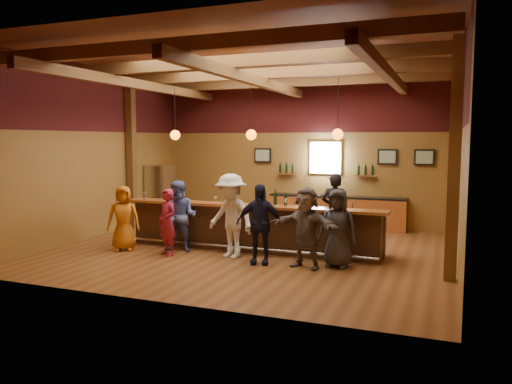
% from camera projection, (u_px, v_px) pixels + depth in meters
% --- Properties ---
extents(room, '(9.04, 9.00, 4.52)m').
position_uv_depth(room, '(252.00, 112.00, 11.42)').
color(room, brown).
rests_on(room, ground).
extents(bar_counter, '(6.30, 1.07, 1.11)m').
position_uv_depth(bar_counter, '(254.00, 227.00, 11.78)').
color(bar_counter, black).
rests_on(bar_counter, ground).
extents(back_bar_cabinet, '(4.00, 0.52, 0.95)m').
position_uv_depth(back_bar_cabinet, '(336.00, 212.00, 14.67)').
color(back_bar_cabinet, brown).
rests_on(back_bar_cabinet, ground).
extents(window, '(0.95, 0.09, 0.95)m').
position_uv_depth(window, '(325.00, 158.00, 14.86)').
color(window, silver).
rests_on(window, room).
extents(framed_pictures, '(5.35, 0.05, 0.45)m').
position_uv_depth(framed_pictures, '(355.00, 156.00, 14.53)').
color(framed_pictures, black).
rests_on(framed_pictures, room).
extents(wine_shelves, '(3.00, 0.18, 0.30)m').
position_uv_depth(wine_shelves, '(325.00, 172.00, 14.84)').
color(wine_shelves, brown).
rests_on(wine_shelves, room).
extents(pendant_lights, '(4.24, 0.24, 1.37)m').
position_uv_depth(pendant_lights, '(251.00, 134.00, 11.42)').
color(pendant_lights, black).
rests_on(pendant_lights, room).
extents(stainless_fridge, '(0.70, 0.70, 1.80)m').
position_uv_depth(stainless_fridge, '(160.00, 194.00, 15.50)').
color(stainless_fridge, silver).
rests_on(stainless_fridge, ground).
extents(customer_orange, '(0.89, 0.79, 1.52)m').
position_uv_depth(customer_orange, '(123.00, 218.00, 11.65)').
color(customer_orange, '#BF6112').
rests_on(customer_orange, ground).
extents(customer_redvest, '(0.65, 0.56, 1.50)m').
position_uv_depth(customer_redvest, '(167.00, 222.00, 11.15)').
color(customer_redvest, maroon).
rests_on(customer_redvest, ground).
extents(customer_denim, '(0.89, 0.74, 1.65)m').
position_uv_depth(customer_denim, '(180.00, 216.00, 11.49)').
color(customer_denim, '#4F5F9F').
rests_on(customer_denim, ground).
extents(customer_white, '(1.35, 1.04, 1.85)m').
position_uv_depth(customer_white, '(231.00, 216.00, 10.91)').
color(customer_white, silver).
rests_on(customer_white, ground).
extents(customer_navy, '(1.04, 0.57, 1.68)m').
position_uv_depth(customer_navy, '(259.00, 224.00, 10.35)').
color(customer_navy, black).
rests_on(customer_navy, ground).
extents(customer_brown, '(1.60, 0.79, 1.65)m').
position_uv_depth(customer_brown, '(306.00, 228.00, 10.04)').
color(customer_brown, '#5B4E48').
rests_on(customer_brown, ground).
extents(customer_dark, '(0.80, 0.53, 1.60)m').
position_uv_depth(customer_dark, '(338.00, 228.00, 10.11)').
color(customer_dark, '#2B2B2D').
rests_on(customer_dark, ground).
extents(bartender, '(0.68, 0.47, 1.79)m').
position_uv_depth(bartender, '(335.00, 210.00, 12.01)').
color(bartender, black).
rests_on(bartender, ground).
extents(ice_bucket, '(0.23, 0.23, 0.25)m').
position_uv_depth(ice_bucket, '(263.00, 199.00, 11.34)').
color(ice_bucket, brown).
rests_on(ice_bucket, bar_counter).
extents(bottle_a, '(0.08, 0.08, 0.37)m').
position_uv_depth(bottle_a, '(275.00, 199.00, 11.34)').
color(bottle_a, black).
rests_on(bottle_a, bar_counter).
extents(bottle_b, '(0.07, 0.07, 0.31)m').
position_uv_depth(bottle_b, '(286.00, 200.00, 11.22)').
color(bottle_b, black).
rests_on(bottle_b, bar_counter).
extents(glass_a, '(0.09, 0.09, 0.20)m').
position_uv_depth(glass_a, '(145.00, 194.00, 12.34)').
color(glass_a, silver).
rests_on(glass_a, bar_counter).
extents(glass_b, '(0.08, 0.08, 0.19)m').
position_uv_depth(glass_b, '(167.00, 195.00, 12.10)').
color(glass_b, silver).
rests_on(glass_b, bar_counter).
extents(glass_c, '(0.08, 0.08, 0.17)m').
position_uv_depth(glass_c, '(184.00, 196.00, 12.05)').
color(glass_c, silver).
rests_on(glass_c, bar_counter).
extents(glass_d, '(0.07, 0.07, 0.16)m').
position_uv_depth(glass_d, '(216.00, 198.00, 11.70)').
color(glass_d, silver).
rests_on(glass_d, bar_counter).
extents(glass_e, '(0.07, 0.07, 0.17)m').
position_uv_depth(glass_e, '(235.00, 199.00, 11.52)').
color(glass_e, silver).
rests_on(glass_e, bar_counter).
extents(glass_f, '(0.08, 0.08, 0.18)m').
position_uv_depth(glass_f, '(286.00, 201.00, 11.05)').
color(glass_f, silver).
rests_on(glass_f, bar_counter).
extents(glass_g, '(0.08, 0.08, 0.17)m').
position_uv_depth(glass_g, '(306.00, 202.00, 10.93)').
color(glass_g, silver).
rests_on(glass_g, bar_counter).
extents(glass_h, '(0.09, 0.09, 0.20)m').
position_uv_depth(glass_h, '(344.00, 202.00, 10.66)').
color(glass_h, silver).
rests_on(glass_h, bar_counter).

